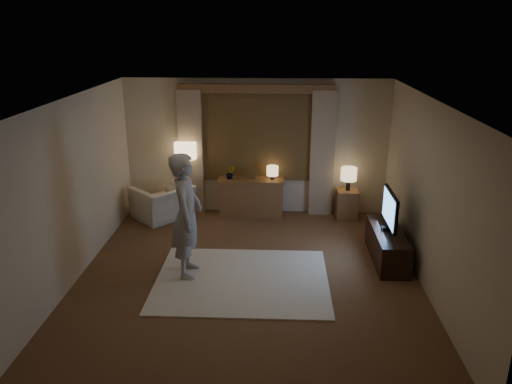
# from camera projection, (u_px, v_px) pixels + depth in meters

# --- Properties ---
(room) EXTENTS (5.04, 5.54, 2.64)m
(room) POSITION_uv_depth(u_px,v_px,m) (250.00, 181.00, 7.40)
(room) COLOR brown
(room) RESTS_ON ground
(rug) EXTENTS (2.50, 2.00, 0.02)m
(rug) POSITION_uv_depth(u_px,v_px,m) (242.00, 280.00, 7.27)
(rug) COLOR beige
(rug) RESTS_ON floor
(sideboard) EXTENTS (1.20, 0.40, 0.70)m
(sideboard) POSITION_uv_depth(u_px,v_px,m) (251.00, 198.00, 9.61)
(sideboard) COLOR brown
(sideboard) RESTS_ON floor
(picture_frame) EXTENTS (0.16, 0.02, 0.20)m
(picture_frame) POSITION_uv_depth(u_px,v_px,m) (251.00, 176.00, 9.46)
(picture_frame) COLOR brown
(picture_frame) RESTS_ON sideboard
(plant) EXTENTS (0.16, 0.13, 0.30)m
(plant) POSITION_uv_depth(u_px,v_px,m) (230.00, 173.00, 9.46)
(plant) COLOR #999999
(plant) RESTS_ON sideboard
(table_lamp_sideboard) EXTENTS (0.22, 0.22, 0.30)m
(table_lamp_sideboard) POSITION_uv_depth(u_px,v_px,m) (272.00, 171.00, 9.41)
(table_lamp_sideboard) COLOR black
(table_lamp_sideboard) RESTS_ON sideboard
(floor_lamp) EXTENTS (0.42, 0.42, 1.43)m
(floor_lamp) POSITION_uv_depth(u_px,v_px,m) (186.00, 155.00, 9.39)
(floor_lamp) COLOR black
(floor_lamp) RESTS_ON floor
(armchair) EXTENTS (1.31, 1.32, 0.64)m
(armchair) POSITION_uv_depth(u_px,v_px,m) (163.00, 202.00, 9.48)
(armchair) COLOR beige
(armchair) RESTS_ON floor
(side_table) EXTENTS (0.40, 0.40, 0.56)m
(side_table) POSITION_uv_depth(u_px,v_px,m) (347.00, 204.00, 9.51)
(side_table) COLOR brown
(side_table) RESTS_ON floor
(table_lamp_side) EXTENTS (0.30, 0.30, 0.44)m
(table_lamp_side) POSITION_uv_depth(u_px,v_px,m) (349.00, 175.00, 9.31)
(table_lamp_side) COLOR black
(table_lamp_side) RESTS_ON side_table
(tv_stand) EXTENTS (0.45, 1.40, 0.50)m
(tv_stand) POSITION_uv_depth(u_px,v_px,m) (387.00, 245.00, 7.84)
(tv_stand) COLOR black
(tv_stand) RESTS_ON floor
(tv) EXTENTS (0.21, 0.87, 0.63)m
(tv) POSITION_uv_depth(u_px,v_px,m) (390.00, 210.00, 7.65)
(tv) COLOR black
(tv) RESTS_ON tv_stand
(person) EXTENTS (0.46, 0.69, 1.84)m
(person) POSITION_uv_depth(u_px,v_px,m) (187.00, 215.00, 7.16)
(person) COLOR #A49F97
(person) RESTS_ON rug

